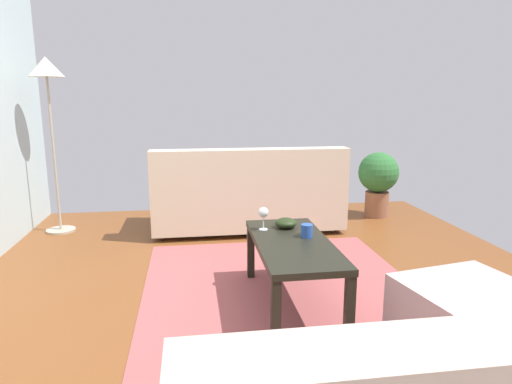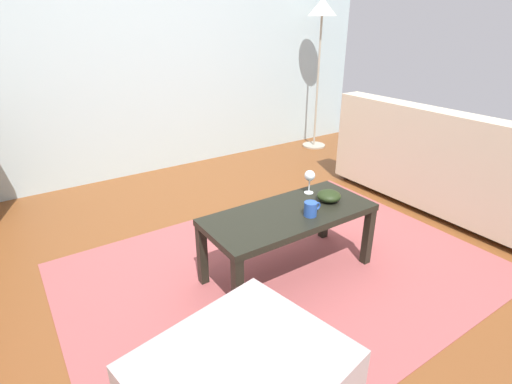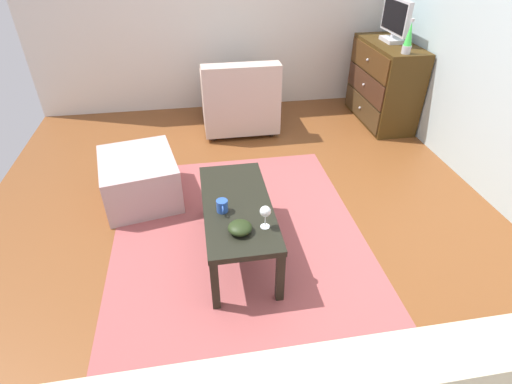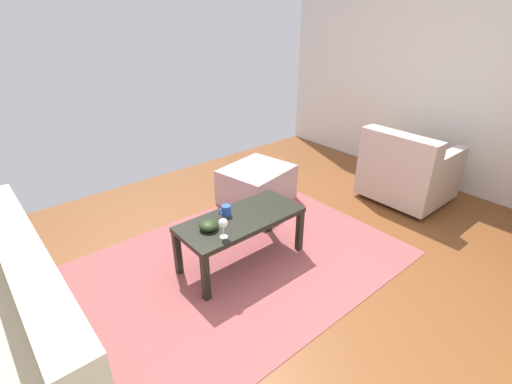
{
  "view_description": "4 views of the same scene",
  "coord_description": "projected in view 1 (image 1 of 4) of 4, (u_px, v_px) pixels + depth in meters",
  "views": [
    {
      "loc": [
        -2.42,
        0.4,
        1.32
      ],
      "look_at": [
        0.28,
        0.0,
        0.74
      ],
      "focal_mm": 31.58,
      "sensor_mm": 36.0,
      "label": 1
    },
    {
      "loc": [
        -1.11,
        -1.82,
        1.48
      ],
      "look_at": [
        0.17,
        0.08,
        0.46
      ],
      "focal_mm": 27.43,
      "sensor_mm": 36.0,
      "label": 2
    },
    {
      "loc": [
        2.35,
        -0.44,
        2.01
      ],
      "look_at": [
        0.22,
        -0.09,
        0.51
      ],
      "focal_mm": 27.5,
      "sensor_mm": 36.0,
      "label": 3
    },
    {
      "loc": [
        1.79,
        1.83,
        1.96
      ],
      "look_at": [
        0.03,
        -0.24,
        0.59
      ],
      "focal_mm": 26.06,
      "sensor_mm": 36.0,
      "label": 4
    }
  ],
  "objects": [
    {
      "name": "ottoman",
      "position": [
        478.0,
        330.0,
        2.2
      ],
      "size": [
        0.8,
        0.72,
        0.4
      ],
      "primitive_type": "cube",
      "rotation": [
        0.0,
        0.0,
        0.19
      ],
      "color": "#B09999",
      "rests_on": "ground_plane"
    },
    {
      "name": "area_rug",
      "position": [
        289.0,
        305.0,
        2.89
      ],
      "size": [
        2.6,
        1.9,
        0.01
      ],
      "primitive_type": "cube",
      "color": "#9C4C4C",
      "rests_on": "ground_plane"
    },
    {
      "name": "coffee_table",
      "position": [
        293.0,
        250.0,
        2.83
      ],
      "size": [
        1.04,
        0.46,
        0.43
      ],
      "color": "black",
      "rests_on": "ground_plane"
    },
    {
      "name": "couch_large",
      "position": [
        248.0,
        197.0,
        4.52
      ],
      "size": [
        0.85,
        1.86,
        0.84
      ],
      "color": "#332319",
      "rests_on": "ground_plane"
    },
    {
      "name": "potted_plant",
      "position": [
        378.0,
        178.0,
        4.96
      ],
      "size": [
        0.44,
        0.44,
        0.72
      ],
      "color": "brown",
      "rests_on": "ground_plane"
    },
    {
      "name": "wine_glass",
      "position": [
        263.0,
        213.0,
        3.03
      ],
      "size": [
        0.07,
        0.07,
        0.16
      ],
      "color": "silver",
      "rests_on": "coffee_table"
    },
    {
      "name": "mug",
      "position": [
        307.0,
        231.0,
        2.89
      ],
      "size": [
        0.11,
        0.08,
        0.08
      ],
      "color": "#274DA4",
      "rests_on": "coffee_table"
    },
    {
      "name": "bowl_decorative",
      "position": [
        286.0,
        223.0,
        3.1
      ],
      "size": [
        0.15,
        0.15,
        0.07
      ],
      "primitive_type": "ellipsoid",
      "color": "black",
      "rests_on": "coffee_table"
    },
    {
      "name": "standing_lamp",
      "position": [
        47.0,
        84.0,
        4.19
      ],
      "size": [
        0.32,
        0.32,
        1.68
      ],
      "color": "#A59E8C",
      "rests_on": "ground_plane"
    },
    {
      "name": "ground_plane",
      "position": [
        264.0,
        327.0,
        2.67
      ],
      "size": [
        5.74,
        4.6,
        0.05
      ],
      "primitive_type": "cube",
      "color": "brown"
    }
  ]
}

